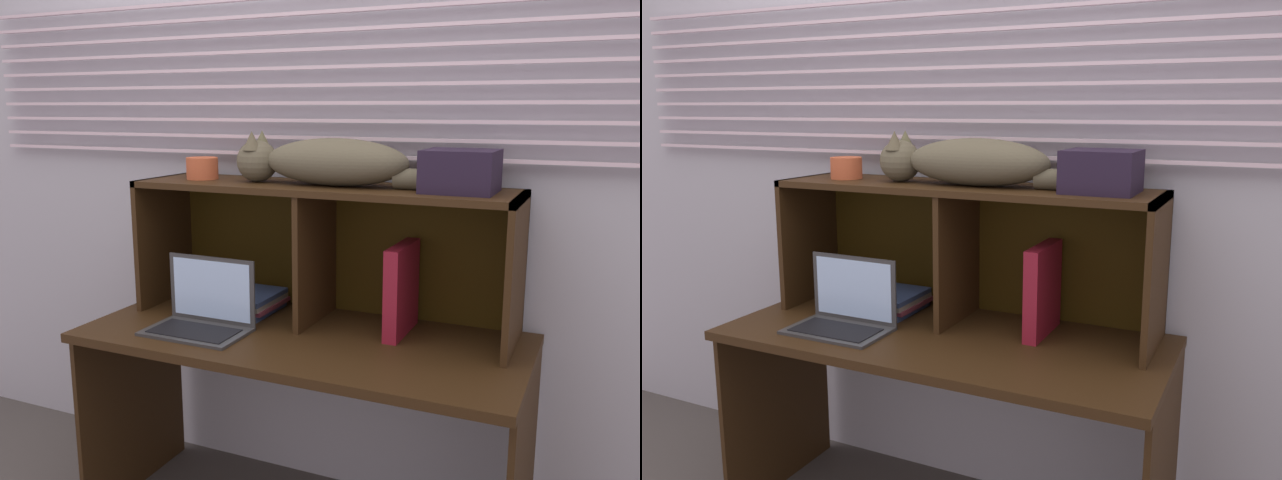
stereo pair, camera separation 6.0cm
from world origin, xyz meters
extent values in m
cube|color=#AFAFB8|center=(0.00, 0.55, 1.25)|extent=(4.40, 0.04, 2.50)
cube|color=silver|center=(0.00, 0.50, 1.27)|extent=(3.16, 0.02, 0.01)
cube|color=silver|center=(0.00, 0.50, 1.33)|extent=(3.16, 0.02, 0.01)
cube|color=silver|center=(0.00, 0.50, 1.39)|extent=(3.16, 0.02, 0.01)
cube|color=silver|center=(0.00, 0.50, 1.45)|extent=(3.16, 0.02, 0.01)
cube|color=silver|center=(0.00, 0.50, 1.51)|extent=(3.16, 0.02, 0.01)
cube|color=silver|center=(0.00, 0.50, 1.57)|extent=(3.16, 0.02, 0.01)
cube|color=silver|center=(0.00, 0.50, 1.63)|extent=(3.16, 0.02, 0.01)
cube|color=silver|center=(0.00, 0.50, 1.69)|extent=(3.16, 0.02, 0.01)
cube|color=silver|center=(0.00, 0.50, 1.75)|extent=(3.16, 0.02, 0.01)
cube|color=#311E0D|center=(0.00, 0.19, 0.70)|extent=(1.43, 0.64, 0.03)
cube|color=#311E0D|center=(-0.71, 0.19, 0.34)|extent=(0.02, 0.57, 0.68)
cube|color=#311E0D|center=(0.00, 0.33, 1.17)|extent=(1.30, 0.33, 0.02)
cube|color=#311E0D|center=(-0.64, 0.33, 0.95)|extent=(0.02, 0.33, 0.47)
cube|color=#311E0D|center=(0.64, 0.33, 0.95)|extent=(0.02, 0.33, 0.47)
cube|color=#311E0D|center=(-0.02, 0.33, 0.94)|extent=(0.02, 0.31, 0.45)
cube|color=#332306|center=(0.00, 0.50, 0.95)|extent=(1.30, 0.01, 0.47)
ellipsoid|color=brown|center=(0.06, 0.33, 1.26)|extent=(0.49, 0.19, 0.15)
sphere|color=brown|center=(-0.23, 0.33, 1.25)|extent=(0.14, 0.14, 0.14)
cone|color=brown|center=(-0.23, 0.30, 1.32)|extent=(0.06, 0.06, 0.06)
cone|color=brown|center=(-0.23, 0.37, 1.32)|extent=(0.06, 0.06, 0.06)
cylinder|color=brown|center=(0.41, 0.33, 1.21)|extent=(0.30, 0.07, 0.07)
cube|color=#353535|center=(-0.32, 0.06, 0.72)|extent=(0.33, 0.20, 0.01)
cube|color=#353535|center=(-0.32, 0.16, 0.83)|extent=(0.33, 0.01, 0.22)
cube|color=#ADD1F9|center=(-0.32, 0.15, 0.83)|extent=(0.30, 0.00, 0.20)
cube|color=black|center=(-0.32, 0.05, 0.72)|extent=(0.28, 0.14, 0.00)
cube|color=maroon|center=(0.29, 0.33, 0.86)|extent=(0.05, 0.24, 0.29)
cube|color=#374C80|center=(-0.27, 0.34, 0.72)|extent=(0.16, 0.23, 0.02)
cube|color=brown|center=(-0.25, 0.34, 0.74)|extent=(0.16, 0.23, 0.01)
cube|color=gray|center=(-0.26, 0.34, 0.76)|extent=(0.16, 0.23, 0.02)
cube|color=#374A78|center=(-0.26, 0.33, 0.77)|extent=(0.16, 0.23, 0.02)
cylinder|color=#C15531|center=(-0.46, 0.33, 1.22)|extent=(0.11, 0.11, 0.08)
cube|color=black|center=(0.46, 0.33, 1.24)|extent=(0.21, 0.20, 0.13)
camera|label=1|loc=(0.88, -1.63, 1.43)|focal=36.88mm
camera|label=2|loc=(0.94, -1.61, 1.43)|focal=36.88mm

